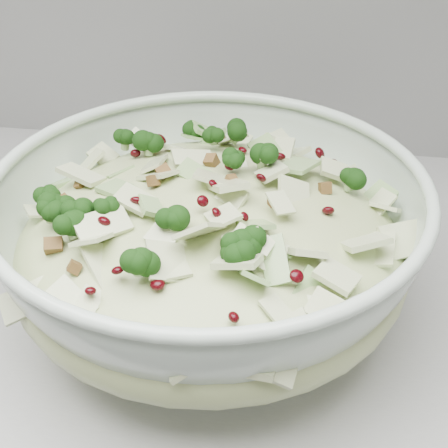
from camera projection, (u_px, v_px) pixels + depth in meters
The scene contains 2 objects.
mixing_bowl at pixel (210, 246), 0.58m from camera, with size 0.48×0.48×0.16m.
salad at pixel (210, 224), 0.57m from camera, with size 0.45×0.45×0.16m.
Camera 1 is at (-0.35, 1.14, 1.33)m, focal length 50.00 mm.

